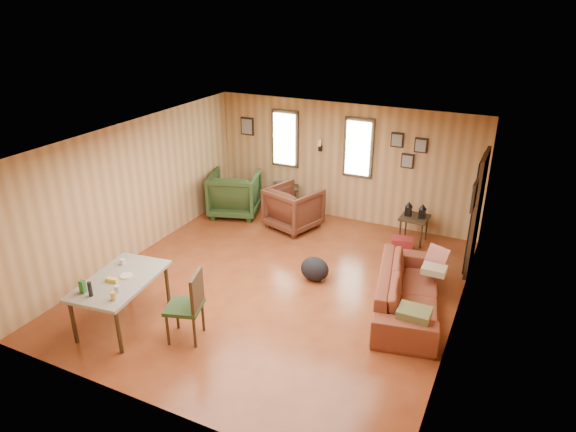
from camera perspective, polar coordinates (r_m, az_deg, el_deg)
name	(u,v)px	position (r m, az deg, el deg)	size (l,w,h in m)	color
room	(294,212)	(8.01, 0.70, 0.48)	(5.54, 6.04, 2.44)	brown
sofa	(409,284)	(7.76, 13.25, -7.42)	(2.22, 0.65, 0.87)	brown
recliner_brown	(294,206)	(10.16, 0.64, 1.13)	(0.91, 0.85, 0.93)	#4E2617
recliner_green	(235,192)	(10.84, -5.96, 2.72)	(0.99, 0.92, 1.01)	#26391A
end_table	(285,193)	(10.99, -0.31, 2.52)	(0.71, 0.68, 0.71)	#362818
side_table	(415,215)	(9.82, 13.91, 0.06)	(0.52, 0.52, 0.80)	#362818
cooler	(402,245)	(9.57, 12.54, -3.14)	(0.42, 0.34, 0.27)	maroon
backpack	(315,269)	(8.42, 2.98, -5.91)	(0.57, 0.51, 0.41)	black
sofa_pillows	(426,286)	(7.64, 15.06, -7.54)	(0.42, 1.79, 0.37)	#4F532E
dining_table	(119,283)	(7.54, -18.22, -7.12)	(1.01, 1.49, 0.92)	gray
dining_chair	(189,302)	(7.03, -10.91, -9.42)	(0.57, 0.57, 1.02)	#26391A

